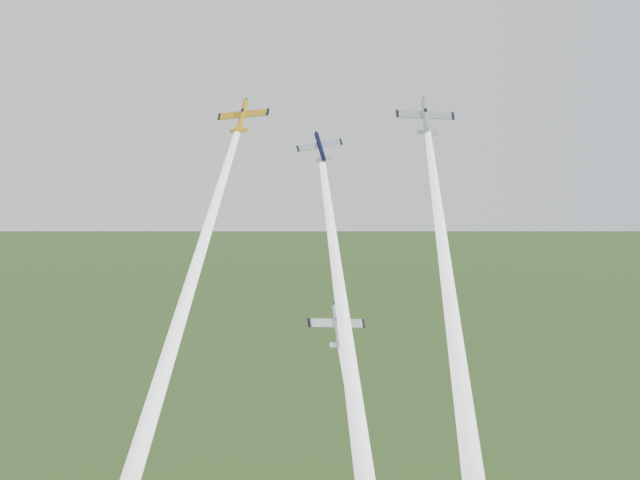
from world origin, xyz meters
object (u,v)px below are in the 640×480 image
at_px(plane_silver_right, 426,117).
at_px(plane_yellow, 242,116).
at_px(plane_navy, 320,147).
at_px(plane_silver_low, 337,326).

bearing_deg(plane_silver_right, plane_yellow, -172.54).
xyz_separation_m(plane_yellow, plane_navy, (11.17, 0.23, -4.34)).
xyz_separation_m(plane_silver_right, plane_silver_low, (-14.85, -16.41, -27.58)).
bearing_deg(plane_yellow, plane_navy, 21.17).
height_order(plane_silver_right, plane_silver_low, plane_silver_right).
bearing_deg(plane_navy, plane_yellow, 177.29).
bearing_deg(plane_yellow, plane_silver_low, -29.77).
bearing_deg(plane_silver_right, plane_navy, -170.30).
height_order(plane_yellow, plane_silver_low, plane_yellow).
distance_m(plane_yellow, plane_silver_low, 33.30).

